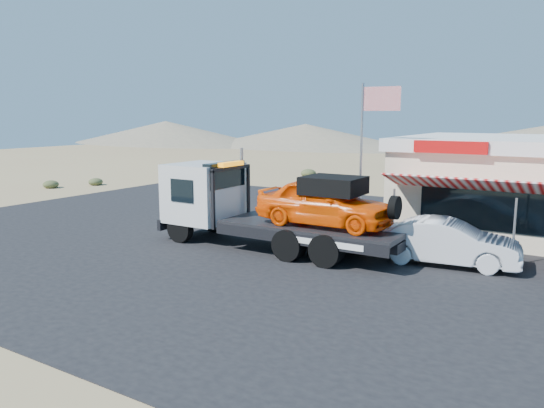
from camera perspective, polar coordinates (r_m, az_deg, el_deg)
The scene contains 8 objects.
ground at distance 20.13m, azimuth -8.29°, elevation -4.39°, with size 120.00×120.00×0.00m, color #957854.
asphalt_lot at distance 21.37m, azimuth 1.05°, elevation -3.45°, with size 32.00×24.00×0.02m, color black.
tow_truck at distance 19.09m, azimuth -0.09°, elevation 0.01°, with size 9.19×2.72×3.07m.
white_sedan at distance 18.07m, azimuth 18.38°, elevation -3.93°, with size 1.56×4.47×1.47m, color silver.
jerky_store at distance 24.11m, azimuth 26.53°, elevation 1.82°, with size 10.40×9.97×3.90m.
flagpole at distance 20.89m, azimuth 10.19°, elevation 6.52°, with size 1.55×0.10×6.00m.
desert_scrub at distance 36.86m, azimuth -11.24°, elevation 2.31°, with size 27.67×32.69×0.65m.
distant_hills at distance 73.58m, azimuth 14.26°, elevation 6.99°, with size 126.00×48.00×4.20m.
Camera 1 is at (12.68, -14.87, 4.82)m, focal length 35.00 mm.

